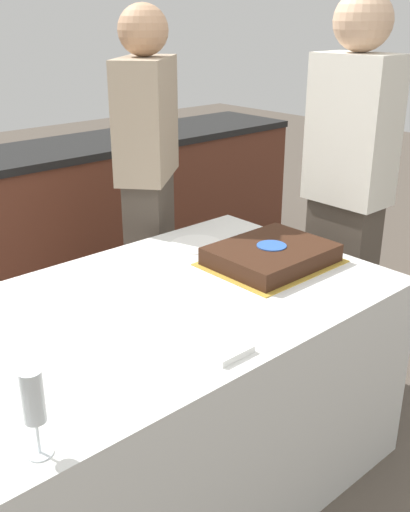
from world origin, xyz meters
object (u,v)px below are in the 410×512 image
(wine_glass, at_px, (33,400))
(person_seated_right, at_px, (347,194))
(cake, at_px, (271,255))
(person_cutting_cake, at_px, (149,193))

(wine_glass, distance_m, person_seated_right, 1.69)
(cake, bearing_deg, person_seated_right, 4.16)
(wine_glass, height_order, person_seated_right, person_seated_right)
(cake, xyz_separation_m, person_cutting_cake, (0.00, 0.74, 0.08))
(wine_glass, xyz_separation_m, person_seated_right, (1.64, 0.41, 0.02))
(wine_glass, bearing_deg, person_seated_right, 13.92)
(wine_glass, bearing_deg, person_cutting_cake, 44.40)
(cake, relative_size, person_cutting_cake, 0.28)
(wine_glass, relative_size, person_seated_right, 0.12)
(person_cutting_cake, xyz_separation_m, person_seated_right, (0.50, -0.70, 0.05))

